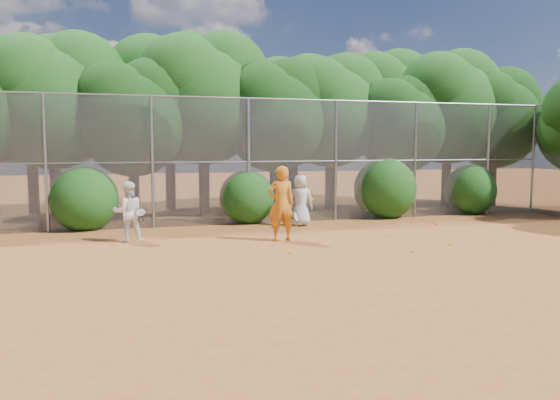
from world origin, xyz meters
name	(u,v)px	position (x,y,z in m)	size (l,w,h in m)	color
ground	(355,258)	(0.00, 0.00, 0.00)	(80.00, 80.00, 0.00)	brown
fence_back	(275,160)	(-0.12, 6.00, 2.05)	(20.05, 0.09, 4.03)	gray
tree_1	(54,95)	(-6.94, 8.54, 4.16)	(4.64, 4.03, 6.35)	black
tree_2	(134,113)	(-4.45, 7.83, 3.58)	(3.99, 3.47, 5.47)	black
tree_3	(204,93)	(-1.94, 8.84, 4.40)	(4.89, 4.26, 6.70)	black
tree_4	(276,111)	(0.55, 8.24, 3.76)	(4.19, 3.64, 5.73)	black
tree_5	(332,106)	(3.06, 9.04, 4.05)	(4.51, 3.92, 6.17)	black
tree_6	(401,121)	(5.55, 8.03, 3.47)	(3.86, 3.36, 5.29)	black
tree_7	(449,102)	(8.06, 8.64, 4.28)	(4.77, 4.14, 6.53)	black
tree_8	(495,114)	(10.05, 8.34, 3.82)	(4.25, 3.70, 5.82)	black
tree_9	(31,95)	(-7.94, 10.84, 4.34)	(4.83, 4.20, 6.62)	black
tree_10	(170,91)	(-2.93, 11.05, 4.63)	(5.15, 4.48, 7.06)	black
tree_11	(294,105)	(2.06, 10.64, 4.16)	(4.64, 4.03, 6.35)	black
tree_12	(386,101)	(6.56, 11.24, 4.51)	(5.02, 4.37, 6.88)	black
bush_0	(84,196)	(-6.00, 6.30, 1.00)	(2.00, 2.00, 2.00)	#134310
bush_1	(247,195)	(-1.00, 6.30, 0.90)	(1.80, 1.80, 1.80)	#134310
bush_2	(385,186)	(4.00, 6.30, 1.10)	(2.20, 2.20, 2.20)	#134310
bush_3	(470,188)	(7.50, 6.30, 0.95)	(1.90, 1.90, 1.90)	#134310
player_yellow	(281,204)	(-0.93, 2.65, 0.99)	(0.87, 0.61, 1.98)	orange
player_teen	(301,200)	(0.45, 5.09, 0.82)	(0.87, 0.66, 1.65)	silver
player_white	(128,212)	(-4.78, 3.64, 0.79)	(0.89, 0.79, 1.57)	white
ball_0	(450,244)	(2.97, 0.81, 0.03)	(0.07, 0.07, 0.07)	#CEE529
ball_1	(390,236)	(2.12, 2.34, 0.03)	(0.07, 0.07, 0.07)	#CEE529
ball_2	(413,251)	(1.62, 0.28, 0.03)	(0.07, 0.07, 0.07)	#CEE529
ball_3	(290,252)	(-1.22, 0.97, 0.03)	(0.07, 0.07, 0.07)	#CEE529
ball_4	(437,224)	(4.69, 4.07, 0.03)	(0.07, 0.07, 0.07)	#CEE529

